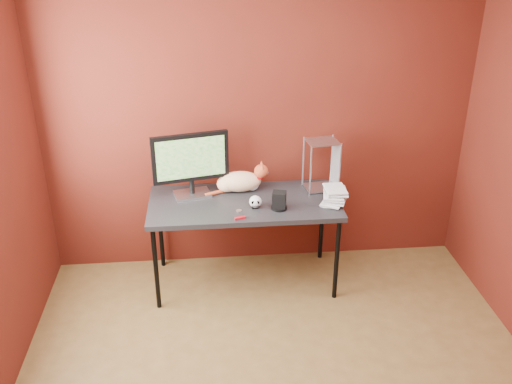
{
  "coord_description": "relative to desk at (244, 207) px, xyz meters",
  "views": [
    {
      "loc": [
        -0.43,
        -2.63,
        2.78
      ],
      "look_at": [
        -0.08,
        1.15,
        0.93
      ],
      "focal_mm": 40.0,
      "sensor_mm": 36.0,
      "label": 1
    }
  ],
  "objects": [
    {
      "name": "washer",
      "position": [
        -0.05,
        -0.16,
        0.05
      ],
      "size": [
        0.04,
        0.04,
        0.0
      ],
      "primitive_type": "cylinder",
      "color": "#B4B3B9",
      "rests_on": "desk"
    },
    {
      "name": "wire_rack",
      "position": [
        0.64,
        0.18,
        0.26
      ],
      "size": [
        0.27,
        0.23,
        0.42
      ],
      "rotation": [
        0.0,
        0.0,
        0.13
      ],
      "color": "#B4B3B9",
      "rests_on": "desk"
    },
    {
      "name": "room",
      "position": [
        0.15,
        -1.37,
        0.75
      ],
      "size": [
        3.52,
        3.52,
        2.61
      ],
      "color": "brown",
      "rests_on": "ground"
    },
    {
      "name": "black_gadget",
      "position": [
        0.07,
        -0.13,
        0.06
      ],
      "size": [
        0.05,
        0.03,
        0.02
      ],
      "primitive_type": "cube",
      "rotation": [
        0.0,
        0.0,
        0.07
      ],
      "color": "black",
      "rests_on": "desk"
    },
    {
      "name": "skull_mug",
      "position": [
        0.08,
        -0.11,
        0.1
      ],
      "size": [
        0.1,
        0.1,
        0.09
      ],
      "rotation": [
        0.0,
        0.0,
        -0.09
      ],
      "color": "silver",
      "rests_on": "desk"
    },
    {
      "name": "cat",
      "position": [
        -0.02,
        0.19,
        0.14
      ],
      "size": [
        0.52,
        0.2,
        0.25
      ],
      "rotation": [
        0.0,
        0.0,
        0.01
      ],
      "color": "orange",
      "rests_on": "desk"
    },
    {
      "name": "desk",
      "position": [
        0.0,
        0.0,
        0.0
      ],
      "size": [
        1.5,
        0.7,
        0.75
      ],
      "color": "black",
      "rests_on": "ground"
    },
    {
      "name": "book_stack",
      "position": [
        0.63,
        -0.05,
        0.69
      ],
      "size": [
        0.24,
        0.26,
        1.27
      ],
      "rotation": [
        0.0,
        0.0,
        -0.29
      ],
      "color": "beige",
      "rests_on": "desk"
    },
    {
      "name": "pocket_knife",
      "position": [
        -0.05,
        -0.29,
        0.06
      ],
      "size": [
        0.09,
        0.05,
        0.02
      ],
      "primitive_type": "cube",
      "rotation": [
        0.0,
        0.0,
        0.28
      ],
      "color": "#AB0D16",
      "rests_on": "desk"
    },
    {
      "name": "monitor",
      "position": [
        -0.41,
        0.14,
        0.34
      ],
      "size": [
        0.6,
        0.25,
        0.53
      ],
      "rotation": [
        0.0,
        0.0,
        0.22
      ],
      "color": "#B4B3B9",
      "rests_on": "desk"
    },
    {
      "name": "speaker",
      "position": [
        0.26,
        -0.15,
        0.12
      ],
      "size": [
        0.12,
        0.12,
        0.14
      ],
      "rotation": [
        0.0,
        0.0,
        -0.24
      ],
      "color": "black",
      "rests_on": "desk"
    }
  ]
}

